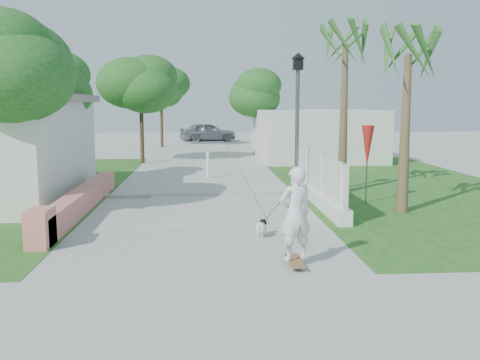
{
  "coord_description": "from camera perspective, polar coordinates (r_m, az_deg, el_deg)",
  "views": [
    {
      "loc": [
        0.06,
        -10.7,
        2.91
      ],
      "look_at": [
        0.92,
        1.99,
        1.1
      ],
      "focal_mm": 40.0,
      "sensor_mm": 36.0,
      "label": 1
    }
  ],
  "objects": [
    {
      "name": "tree_left_mid",
      "position": [
        19.98,
        -20.24,
        9.29
      ],
      "size": [
        3.2,
        3.2,
        4.85
      ],
      "color": "#4C3826",
      "rests_on": "ground"
    },
    {
      "name": "tree_path_far",
      "position": [
        36.8,
        -8.4,
        9.43
      ],
      "size": [
        3.2,
        3.2,
        5.17
      ],
      "color": "#4C3826",
      "rests_on": "ground"
    },
    {
      "name": "grass_right",
      "position": [
        20.16,
        16.32,
        -0.51
      ],
      "size": [
        8.0,
        20.0,
        0.01
      ],
      "primitive_type": "cube",
      "color": "#235A1C",
      "rests_on": "ground"
    },
    {
      "name": "bollard",
      "position": [
        20.83,
        -3.45,
        1.67
      ],
      "size": [
        0.14,
        0.14,
        1.09
      ],
      "color": "white",
      "rests_on": "ground"
    },
    {
      "name": "parked_car",
      "position": [
        42.16,
        -3.44,
        5.14
      ],
      "size": [
        4.65,
        2.74,
        1.48
      ],
      "primitive_type": "imported",
      "rotation": [
        0.0,
        0.0,
        1.81
      ],
      "color": "#AAADB2",
      "rests_on": "ground"
    },
    {
      "name": "tree_path_left",
      "position": [
        26.87,
        -10.52,
        9.91
      ],
      "size": [
        3.4,
        3.4,
        5.23
      ],
      "color": "#4C3826",
      "rests_on": "ground"
    },
    {
      "name": "pink_wall",
      "position": [
        14.87,
        -16.86,
        -2.31
      ],
      "size": [
        0.45,
        8.2,
        0.8
      ],
      "color": "#DD8571",
      "rests_on": "ground"
    },
    {
      "name": "curb",
      "position": [
        16.95,
        -4.01,
        -1.64
      ],
      "size": [
        6.5,
        0.25,
        0.1
      ],
      "primitive_type": "cube",
      "color": "#999993",
      "rests_on": "ground"
    },
    {
      "name": "dog",
      "position": [
        11.87,
        2.29,
        -5.07
      ],
      "size": [
        0.37,
        0.53,
        0.38
      ],
      "rotation": [
        0.0,
        0.0,
        -0.34
      ],
      "color": "silver",
      "rests_on": "ground"
    },
    {
      "name": "tree_left_near",
      "position": [
        14.45,
        -22.62,
        11.11
      ],
      "size": [
        3.6,
        3.6,
        5.28
      ],
      "color": "#4C3826",
      "rests_on": "ground"
    },
    {
      "name": "street_lamp",
      "position": [
        16.46,
        6.12,
        6.37
      ],
      "size": [
        0.44,
        0.44,
        4.44
      ],
      "color": "#59595E",
      "rests_on": "ground"
    },
    {
      "name": "path_strip",
      "position": [
        30.84,
        -3.96,
        2.72
      ],
      "size": [
        3.2,
        36.0,
        0.06
      ],
      "primitive_type": "cube",
      "color": "#B7B7B2",
      "rests_on": "ground"
    },
    {
      "name": "skateboarder",
      "position": [
        10.1,
        4.76,
        -3.61
      ],
      "size": [
        0.75,
        2.82,
        1.81
      ],
      "rotation": [
        0.0,
        0.0,
        3.47
      ],
      "color": "olive",
      "rests_on": "ground"
    },
    {
      "name": "tree_path_right",
      "position": [
        30.85,
        2.04,
        9.18
      ],
      "size": [
        3.0,
        3.0,
        4.79
      ],
      "color": "#4C3826",
      "rests_on": "ground"
    },
    {
      "name": "palm_far",
      "position": [
        17.86,
        11.17,
        13.01
      ],
      "size": [
        1.8,
        1.8,
        5.3
      ],
      "color": "brown",
      "rests_on": "ground"
    },
    {
      "name": "patio_umbrella",
      "position": [
        15.97,
        13.44,
        3.48
      ],
      "size": [
        0.36,
        0.36,
        2.3
      ],
      "color": "#59595E",
      "rests_on": "ground"
    },
    {
      "name": "palm_near",
      "position": [
        14.93,
        17.49,
        11.74
      ],
      "size": [
        1.8,
        1.8,
        4.7
      ],
      "color": "brown",
      "rests_on": "ground"
    },
    {
      "name": "building_right",
      "position": [
        29.36,
        7.85,
        4.88
      ],
      "size": [
        6.0,
        8.0,
        2.6
      ],
      "primitive_type": "cube",
      "color": "silver",
      "rests_on": "ground"
    },
    {
      "name": "ground",
      "position": [
        11.09,
        -4.06,
        -7.13
      ],
      "size": [
        90.0,
        90.0,
        0.0
      ],
      "primitive_type": "plane",
      "color": "#B7B7B2",
      "rests_on": "ground"
    },
    {
      "name": "lattice_fence",
      "position": [
        16.23,
        8.06,
        -0.36
      ],
      "size": [
        0.35,
        7.0,
        1.5
      ],
      "color": "white",
      "rests_on": "ground"
    }
  ]
}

